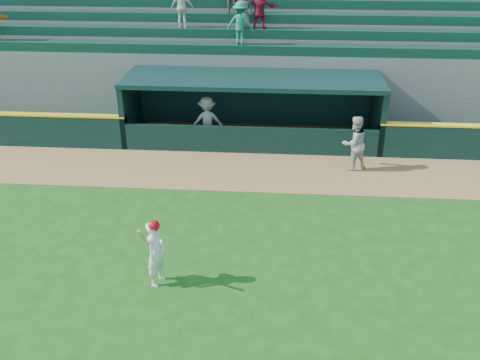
# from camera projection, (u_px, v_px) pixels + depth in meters

# --- Properties ---
(ground) EXTENTS (120.00, 120.00, 0.00)m
(ground) POSITION_uv_depth(u_px,v_px,m) (235.00, 254.00, 13.53)
(ground) COLOR #1A4E13
(ground) RESTS_ON ground
(warning_track) EXTENTS (40.00, 3.00, 0.01)m
(warning_track) POSITION_uv_depth(u_px,v_px,m) (247.00, 171.00, 17.91)
(warning_track) COLOR olive
(warning_track) RESTS_ON ground
(dugout_player_front) EXTENTS (1.13, 1.05, 1.87)m
(dugout_player_front) POSITION_uv_depth(u_px,v_px,m) (354.00, 143.00, 17.69)
(dugout_player_front) COLOR #A9A9A4
(dugout_player_front) RESTS_ON ground
(dugout_player_inside) EXTENTS (1.28, 0.88, 1.83)m
(dugout_player_inside) POSITION_uv_depth(u_px,v_px,m) (207.00, 121.00, 19.69)
(dugout_player_inside) COLOR #A8A8A3
(dugout_player_inside) RESTS_ON ground
(dugout) EXTENTS (9.40, 2.80, 2.46)m
(dugout) POSITION_uv_depth(u_px,v_px,m) (253.00, 104.00, 20.09)
(dugout) COLOR slate
(dugout) RESTS_ON ground
(stands) EXTENTS (34.50, 6.29, 6.96)m
(stands) POSITION_uv_depth(u_px,v_px,m) (258.00, 49.00, 23.71)
(stands) COLOR slate
(stands) RESTS_ON ground
(batter_at_plate) EXTENTS (0.54, 0.82, 1.69)m
(batter_at_plate) POSITION_uv_depth(u_px,v_px,m) (156.00, 252.00, 12.11)
(batter_at_plate) COLOR white
(batter_at_plate) RESTS_ON ground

